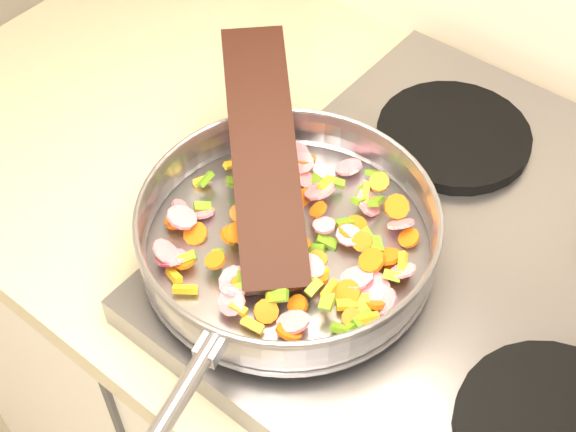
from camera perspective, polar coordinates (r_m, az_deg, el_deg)
The scene contains 6 objects.
cooktop at distance 0.91m, azimuth 14.34°, elevation -4.28°, with size 0.60×0.60×0.04m, color #939399.
grate_fl at distance 0.85m, azimuth 1.94°, elevation -4.45°, with size 0.19×0.19×0.02m, color black.
grate_bl at distance 1.02m, azimuth 11.68°, elevation 5.63°, with size 0.19×0.19×0.02m, color black.
saute_pan at distance 0.84m, azimuth -0.06°, elevation -1.01°, with size 0.36×0.52×0.06m.
vegetable_heap at distance 0.85m, azimuth 0.48°, elevation -1.33°, with size 0.28×0.28×0.05m.
wooden_spatula at distance 0.86m, azimuth -1.74°, elevation 4.52°, with size 0.31×0.07×0.01m, color black.
Camera 1 is at (-0.55, 1.12, 1.63)m, focal length 50.00 mm.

